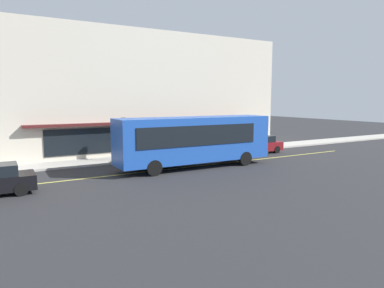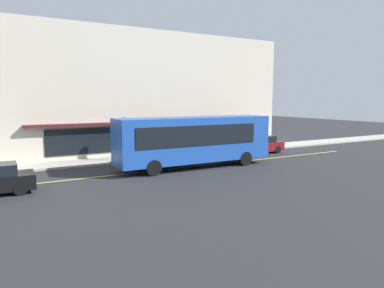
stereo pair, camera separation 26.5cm
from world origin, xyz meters
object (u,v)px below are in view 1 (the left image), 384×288
traffic_light (124,129)px  car_white (154,154)px  bus (195,139)px  pedestrian_at_corner (216,138)px  car_maroon (258,145)px

traffic_light → car_white: (1.63, -1.77, -1.79)m
bus → pedestrian_at_corner: bus is taller
bus → pedestrian_at_corner: size_ratio=6.27×
bus → traffic_light: (-3.59, 4.44, 0.55)m
bus → car_white: size_ratio=2.59×
bus → car_white: (-1.96, 2.68, -1.24)m
pedestrian_at_corner → car_white: bearing=-159.0°
pedestrian_at_corner → car_maroon: bearing=-44.6°
car_maroon → pedestrian_at_corner: pedestrian_at_corner is taller
bus → car_maroon: bus is taller
traffic_light → car_maroon: 11.94m
car_maroon → bus: bearing=-160.9°
car_maroon → car_white: bearing=-179.3°
traffic_light → car_maroon: bearing=-8.0°
car_maroon → car_white: (-10.06, -0.12, 0.00)m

